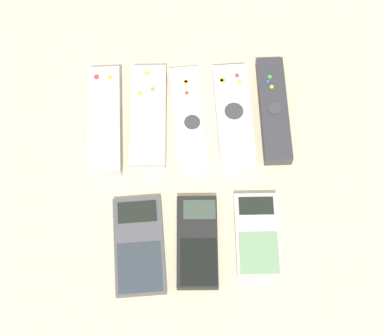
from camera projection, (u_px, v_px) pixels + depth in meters
ground_plane at (193, 183)px, 1.00m from camera, size 3.00×3.00×0.00m
remote_0 at (105, 121)px, 1.03m from camera, size 0.05×0.19×0.03m
remote_1 at (148, 116)px, 1.03m from camera, size 0.07×0.18×0.03m
remote_2 at (191, 116)px, 1.04m from camera, size 0.05×0.18×0.02m
remote_3 at (233, 113)px, 1.03m from camera, size 0.06×0.17×0.03m
remote_4 at (274, 110)px, 1.04m from camera, size 0.05×0.19×0.03m
calculator_0 at (139, 245)px, 0.95m from camera, size 0.08×0.15×0.01m
calculator_1 at (200, 242)px, 0.95m from camera, size 0.07×0.14×0.02m
calculator_2 at (257, 235)px, 0.96m from camera, size 0.07×0.13×0.02m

